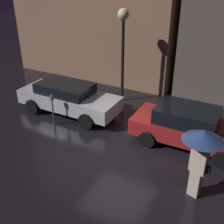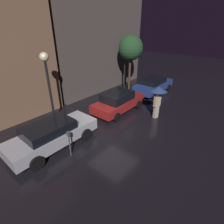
{
  "view_description": "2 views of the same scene",
  "coord_description": "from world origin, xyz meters",
  "views": [
    {
      "loc": [
        3.78,
        -7.51,
        5.84
      ],
      "look_at": [
        -0.3,
        0.04,
        1.33
      ],
      "focal_mm": 45.0,
      "sensor_mm": 36.0,
      "label": 1
    },
    {
      "loc": [
        -6.74,
        -5.53,
        5.62
      ],
      "look_at": [
        -0.28,
        -0.05,
        1.31
      ],
      "focal_mm": 28.0,
      "sensor_mm": 36.0,
      "label": 2
    }
  ],
  "objects": [
    {
      "name": "ground_plane",
      "position": [
        0.0,
        0.0,
        0.0
      ],
      "size": [
        60.0,
        60.0,
        0.0
      ],
      "primitive_type": "plane",
      "color": "black"
    },
    {
      "name": "building_facade_right",
      "position": [
        5.23,
        6.5,
        4.19
      ],
      "size": [
        9.72,
        3.0,
        8.38
      ],
      "color": "#564C47",
      "rests_on": "ground"
    },
    {
      "name": "parked_car_silver",
      "position": [
        -3.17,
        1.36,
        0.73
      ],
      "size": [
        4.51,
        1.87,
        1.36
      ],
      "rotation": [
        0.0,
        0.0,
        0.0
      ],
      "color": "#B7B7BF",
      "rests_on": "ground"
    },
    {
      "name": "parked_car_red",
      "position": [
        2.11,
        1.39,
        0.74
      ],
      "size": [
        4.14,
        1.92,
        1.43
      ],
      "rotation": [
        0.0,
        0.0,
        0.01
      ],
      "color": "maroon",
      "rests_on": "ground"
    },
    {
      "name": "parked_car_blue",
      "position": [
        7.05,
        1.34,
        0.73
      ],
      "size": [
        4.26,
        1.93,
        1.38
      ],
      "rotation": [
        0.0,
        0.0,
        -0.01
      ],
      "color": "navy",
      "rests_on": "ground"
    },
    {
      "name": "pedestrian_with_umbrella",
      "position": [
        2.97,
        -1.1,
        1.7
      ],
      "size": [
        1.08,
        1.08,
        2.15
      ],
      "rotation": [
        0.0,
        0.0,
        2.87
      ],
      "color": "beige",
      "rests_on": "ground"
    },
    {
      "name": "parking_meter",
      "position": [
        -3.06,
        0.16,
        0.82
      ],
      "size": [
        0.12,
        0.1,
        1.34
      ],
      "color": "#4C5154",
      "rests_on": "ground"
    },
    {
      "name": "street_lamp_near",
      "position": [
        -1.67,
        3.6,
        3.22
      ],
      "size": [
        0.5,
        0.5,
        4.26
      ],
      "color": "black",
      "rests_on": "ground"
    },
    {
      "name": "street_lamp_far",
      "position": [
        6.21,
        3.94,
        3.4
      ],
      "size": [
        0.49,
        0.49,
        4.59
      ],
      "color": "black",
      "rests_on": "ground"
    },
    {
      "name": "street_tree",
      "position": [
        6.19,
        3.37,
        3.74
      ],
      "size": [
        2.07,
        2.07,
        4.8
      ],
      "color": "#473323",
      "rests_on": "ground"
    }
  ]
}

